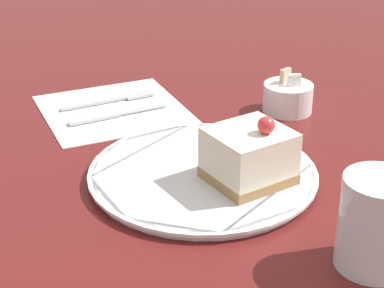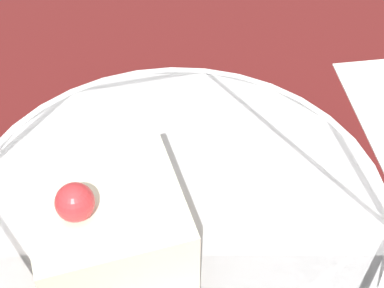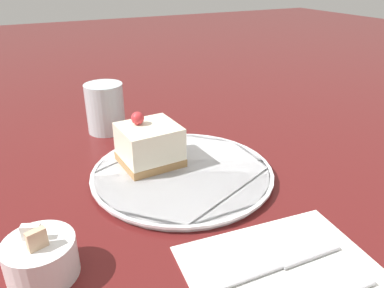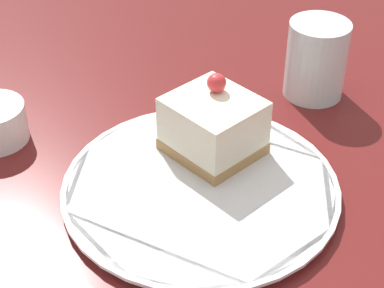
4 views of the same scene
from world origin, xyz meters
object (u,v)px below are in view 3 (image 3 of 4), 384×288
sugar_bowl (41,258)px  drinking_glass (105,108)px  plate (182,173)px  cake_slice (149,144)px  knife (292,261)px

sugar_bowl → drinking_glass: drinking_glass is taller
plate → cake_slice: (0.05, 0.04, 0.04)m
cake_slice → sugar_bowl: 0.26m
knife → sugar_bowl: sugar_bowl is taller
plate → knife: 0.23m
knife → drinking_glass: (0.47, 0.09, 0.04)m
cake_slice → sugar_bowl: bearing=128.4°
sugar_bowl → plate: bearing=-61.6°
knife → drinking_glass: bearing=12.7°
sugar_bowl → drinking_glass: (0.36, -0.17, 0.03)m
plate → drinking_glass: (0.24, 0.06, 0.04)m
plate → drinking_glass: size_ratio=2.93×
cake_slice → drinking_glass: 0.19m
cake_slice → knife: 0.29m
plate → knife: bearing=-173.1°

